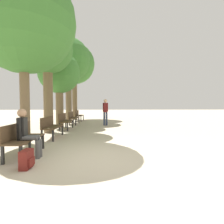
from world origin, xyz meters
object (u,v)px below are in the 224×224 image
bench_row_0 (22,136)px  tree_row_3 (68,60)px  bench_row_1 (51,125)px  pedestrian_near (105,110)px  bench_row_4 (79,115)px  tree_row_0 (23,21)px  tree_row_2 (59,74)px  tree_row_1 (47,50)px  tree_row_4 (74,64)px  person_seated (27,132)px  bench_row_2 (65,120)px  bench_row_3 (73,117)px  backpack (27,159)px

bench_row_0 → tree_row_3: size_ratio=0.24×
bench_row_1 → pedestrian_near: 4.78m
bench_row_4 → pedestrian_near: bearing=-55.3°
tree_row_0 → tree_row_2: tree_row_0 is taller
tree_row_1 → tree_row_2: (-0.00, 2.09, -0.74)m
bench_row_4 → tree_row_0: size_ratio=0.25×
tree_row_2 → tree_row_4: tree_row_4 is taller
bench_row_0 → person_seated: bearing=-44.4°
bench_row_0 → bench_row_2: 4.97m
bench_row_3 → pedestrian_near: (2.26, -0.78, 0.47)m
bench_row_0 → tree_row_0: 3.98m
bench_row_1 → bench_row_4: (0.00, 7.45, 0.00)m
backpack → bench_row_3: bearing=93.8°
backpack → bench_row_4: bearing=92.9°
person_seated → pedestrian_near: pedestrian_near is taller
tree_row_2 → backpack: size_ratio=11.28×
bench_row_2 → person_seated: 5.20m
bench_row_3 → pedestrian_near: bearing=-19.0°
bench_row_0 → tree_row_4: (-0.53, 11.15, 4.46)m
bench_row_0 → tree_row_1: (-0.53, 3.84, 3.47)m
tree_row_3 → bench_row_4: bearing=69.0°
bench_row_2 → person_seated: person_seated is taller
bench_row_2 → bench_row_4: same height
tree_row_2 → person_seated: bearing=-83.0°
bench_row_3 → tree_row_0: bearing=-94.9°
tree_row_3 → tree_row_0: bearing=-90.0°
bench_row_3 → person_seated: bearing=-88.3°
tree_row_1 → person_seated: bearing=-79.4°
pedestrian_near → bench_row_4: bearing=124.7°
bench_row_1 → tree_row_0: 3.90m
bench_row_1 → tree_row_2: 4.42m
bench_row_1 → tree_row_0: bearing=-115.2°
bench_row_2 → bench_row_4: size_ratio=1.00×
bench_row_3 → backpack: 8.46m
bench_row_2 → bench_row_4: bearing=90.0°
bench_row_0 → tree_row_2: bearing=95.1°
tree_row_0 → tree_row_3: tree_row_3 is taller
tree_row_4 → pedestrian_near: 6.61m
bench_row_3 → pedestrian_near: size_ratio=0.88×
tree_row_3 → person_seated: size_ratio=4.98×
bench_row_3 → tree_row_4: tree_row_4 is taller
bench_row_2 → tree_row_3: bearing=98.3°
bench_row_3 → tree_row_2: tree_row_2 is taller
bench_row_0 → backpack: bench_row_0 is taller
bench_row_2 → tree_row_4: bearing=94.9°
tree_row_0 → tree_row_4: tree_row_4 is taller
tree_row_4 → backpack: (1.08, -12.14, -4.78)m
bench_row_4 → tree_row_0: tree_row_0 is taller
tree_row_1 → pedestrian_near: size_ratio=3.06×
bench_row_2 → bench_row_4: 4.97m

